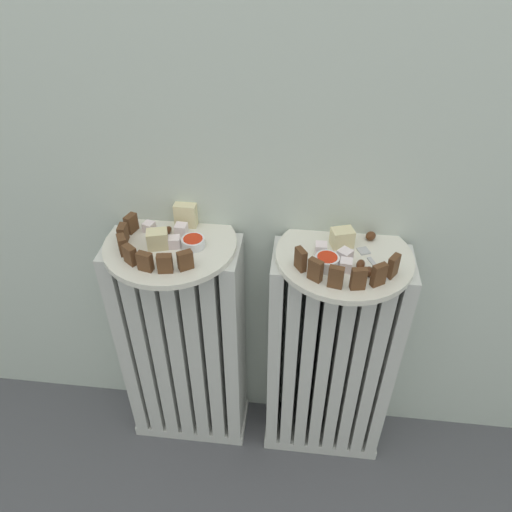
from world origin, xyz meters
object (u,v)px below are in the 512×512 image
Objects in this scene: radiator_right at (329,361)px; plate_right at (344,257)px; fork at (371,260)px; radiator_left at (185,348)px; jam_bowl_right at (327,262)px; plate_left at (171,244)px; jam_bowl_left at (193,242)px.

plate_right reaches higher than radiator_right.
radiator_left is at bearing 177.73° from fork.
plate_right is (0.34, 0.00, 0.31)m from radiator_left.
radiator_right is 0.33m from jam_bowl_right.
jam_bowl_right reaches higher than radiator_left.
plate_left is at bearing 177.73° from fork.
jam_bowl_left is at bearing -178.36° from radiator_right.
fork is at bearing -17.68° from plate_right.
plate_left is 0.34m from plate_right.
plate_left is 0.31m from jam_bowl_right.
jam_bowl_right reaches higher than jam_bowl_left.
plate_left is at bearing 171.52° from jam_bowl_right.
fork is (0.34, -0.01, -0.01)m from jam_bowl_left.
plate_left is 5.87× the size of jam_bowl_right.
plate_left is (-0.34, -0.00, 0.31)m from radiator_right.
plate_right is 0.05m from fork.
radiator_left is at bearing 170.25° from jam_bowl_left.
plate_left and plate_right have the same top height.
fork is at bearing -2.27° from plate_left.
jam_bowl_left is (-0.30, -0.01, 0.33)m from radiator_right.
fork is at bearing -17.68° from radiator_right.
radiator_left is at bearing -180.00° from radiator_right.
jam_bowl_left reaches higher than radiator_left.
plate_left is 2.72× the size of fork.
plate_left is 0.05m from jam_bowl_left.
radiator_right is at bearing 0.00° from plate_left.
radiator_left is at bearing 180.00° from plate_left.
fork reaches higher than radiator_right.
radiator_right is at bearing 1.64° from jam_bowl_left.
radiator_left is 2.24× the size of plate_left.
jam_bowl_left is 1.01× the size of jam_bowl_right.
radiator_right is 0.46m from plate_left.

